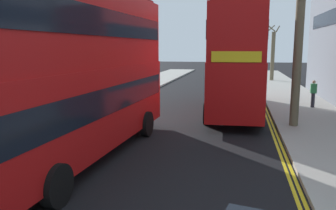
{
  "coord_description": "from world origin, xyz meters",
  "views": [
    {
      "loc": [
        2.78,
        0.12,
        3.66
      ],
      "look_at": [
        0.5,
        11.0,
        1.8
      ],
      "focal_mm": 36.78,
      "sensor_mm": 36.0,
      "label": 1
    }
  ],
  "objects": [
    {
      "name": "kerb_line_inner",
      "position": [
        4.24,
        14.0,
        0.0
      ],
      "size": [
        0.1,
        56.0,
        0.01
      ],
      "primitive_type": "cube",
      "color": "yellow",
      "rests_on": "ground"
    },
    {
      "name": "pedestrian_far",
      "position": [
        7.07,
        21.67,
        0.99
      ],
      "size": [
        0.34,
        0.22,
        1.62
      ],
      "color": "#2D2D38",
      "rests_on": "sidewalk_right"
    },
    {
      "name": "double_decker_bus_away",
      "position": [
        -2.37,
        10.34,
        3.03
      ],
      "size": [
        3.16,
        10.9,
        5.64
      ],
      "color": "red",
      "rests_on": "ground"
    },
    {
      "name": "sidewalk_right",
      "position": [
        6.5,
        16.0,
        0.07
      ],
      "size": [
        4.0,
        80.0,
        0.14
      ],
      "primitive_type": "cube",
      "color": "#ADA89E",
      "rests_on": "ground"
    },
    {
      "name": "double_decker_bus_oncoming",
      "position": [
        2.39,
        19.79,
        3.03
      ],
      "size": [
        3.11,
        10.89,
        5.64
      ],
      "color": "#B20F0F",
      "rests_on": "ground"
    },
    {
      "name": "street_tree_mid",
      "position": [
        6.17,
        39.24,
        2.9
      ],
      "size": [
        1.41,
        1.61,
        6.0
      ],
      "color": "#6B6047",
      "rests_on": "sidewalk_right"
    },
    {
      "name": "street_tree_near",
      "position": [
        5.26,
        16.36,
        3.27
      ],
      "size": [
        1.45,
        1.46,
        6.77
      ],
      "color": "#6B6047",
      "rests_on": "sidewalk_right"
    },
    {
      "name": "kerb_line_outer",
      "position": [
        4.4,
        14.0,
        0.0
      ],
      "size": [
        0.1,
        56.0,
        0.01
      ],
      "primitive_type": "cube",
      "color": "yellow",
      "rests_on": "ground"
    },
    {
      "name": "sidewalk_left",
      "position": [
        -6.5,
        16.0,
        0.07
      ],
      "size": [
        4.0,
        80.0,
        0.14
      ],
      "primitive_type": "cube",
      "color": "#ADA89E",
      "rests_on": "ground"
    }
  ]
}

